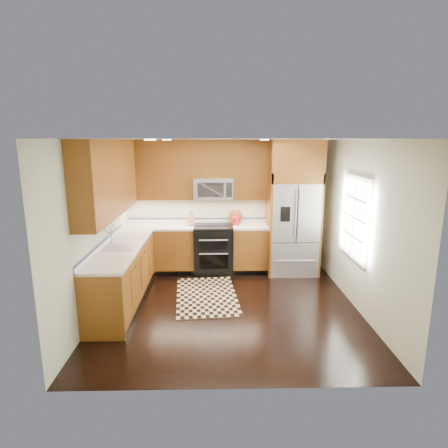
{
  "coord_description": "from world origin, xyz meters",
  "views": [
    {
      "loc": [
        -0.2,
        -5.49,
        2.59
      ],
      "look_at": [
        -0.07,
        0.6,
        1.22
      ],
      "focal_mm": 30.0,
      "sensor_mm": 36.0,
      "label": 1
    }
  ],
  "objects_px": {
    "refrigerator": "(293,208)",
    "utensil_crock": "(236,219)",
    "range": "(214,249)",
    "knife_block": "(191,220)",
    "rug": "(207,296)"
  },
  "relations": [
    {
      "from": "rug",
      "to": "utensil_crock",
      "type": "bearing_deg",
      "value": 61.9
    },
    {
      "from": "rug",
      "to": "utensil_crock",
      "type": "xyz_separation_m",
      "value": [
        0.56,
        1.3,
        1.05
      ]
    },
    {
      "from": "range",
      "to": "knife_block",
      "type": "bearing_deg",
      "value": 169.76
    },
    {
      "from": "range",
      "to": "utensil_crock",
      "type": "relative_size",
      "value": 2.77
    },
    {
      "from": "refrigerator",
      "to": "utensil_crock",
      "type": "relative_size",
      "value": 7.63
    },
    {
      "from": "rug",
      "to": "knife_block",
      "type": "xyz_separation_m",
      "value": [
        -0.32,
        1.31,
        1.05
      ]
    },
    {
      "from": "refrigerator",
      "to": "range",
      "type": "bearing_deg",
      "value": 178.6
    },
    {
      "from": "refrigerator",
      "to": "knife_block",
      "type": "relative_size",
      "value": 9.45
    },
    {
      "from": "range",
      "to": "rug",
      "type": "relative_size",
      "value": 0.57
    },
    {
      "from": "range",
      "to": "knife_block",
      "type": "xyz_separation_m",
      "value": [
        -0.44,
        0.08,
        0.58
      ]
    },
    {
      "from": "refrigerator",
      "to": "knife_block",
      "type": "bearing_deg",
      "value": 176.62
    },
    {
      "from": "utensil_crock",
      "to": "knife_block",
      "type": "bearing_deg",
      "value": 179.84
    },
    {
      "from": "range",
      "to": "utensil_crock",
      "type": "xyz_separation_m",
      "value": [
        0.44,
        0.08,
        0.59
      ]
    },
    {
      "from": "range",
      "to": "knife_block",
      "type": "height_order",
      "value": "knife_block"
    },
    {
      "from": "refrigerator",
      "to": "utensil_crock",
      "type": "height_order",
      "value": "refrigerator"
    }
  ]
}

